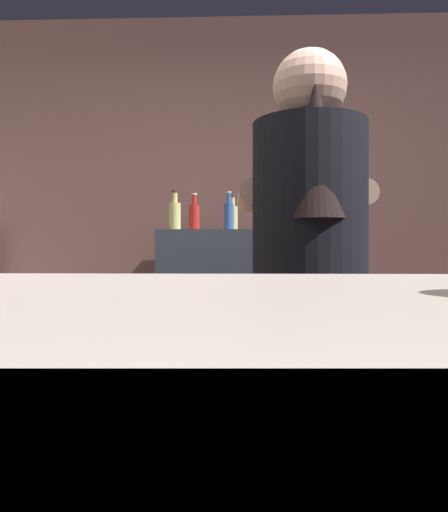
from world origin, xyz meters
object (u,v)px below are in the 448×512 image
chefs_knife (370,295)px  bottle_vinegar (175,215)px  bartender (310,284)px  mixing_bowl (162,287)px  bottle_olive_oil (233,217)px  bottle_soy (229,215)px  bottle_hot_sauce (194,216)px

chefs_knife → bottle_vinegar: (-0.92, 1.32, 0.41)m
bartender → chefs_knife: bearing=-36.8°
mixing_bowl → bottle_olive_oil: size_ratio=0.77×
bottle_vinegar → bottle_soy: bearing=-4.7°
chefs_knife → bottle_vinegar: 1.66m
mixing_bowl → bottle_vinegar: bearing=95.2°
bartender → chefs_knife: (0.28, 0.40, -0.07)m
bartender → chefs_knife: size_ratio=6.88×
bottle_olive_oil → bottle_soy: 0.13m
bottle_vinegar → bottle_hot_sauce: (0.12, 0.09, -0.00)m
mixing_bowl → bottle_hot_sauce: (0.01, 1.27, 0.38)m
bottle_olive_oil → bottle_vinegar: (-0.37, -0.10, 0.01)m
bartender → bottle_olive_oil: bearing=6.3°
bottle_soy → bottle_vinegar: bottle_vinegar is taller
bottle_vinegar → bottle_hot_sauce: size_ratio=1.03×
bottle_olive_oil → bottle_soy: size_ratio=0.96×
bartender → bottle_soy: size_ratio=6.73×
bottle_soy → bottle_hot_sauce: 0.26m
bottle_olive_oil → bottle_vinegar: size_ratio=0.92×
chefs_knife → bottle_vinegar: bottle_vinegar is taller
bartender → bottle_vinegar: bearing=18.3°
bottle_vinegar → bottle_olive_oil: bearing=14.8°
chefs_knife → bottle_hot_sauce: bearing=140.9°
bottle_vinegar → bottle_hot_sauce: bearing=38.3°
chefs_knife → bartender: bearing=-103.4°
bartender → bottle_olive_oil: 1.87m
bottle_soy → chefs_knife: bearing=-66.1°
mixing_bowl → bottle_soy: size_ratio=0.74×
bartender → bottle_soy: bartender is taller
bartender → bottle_vinegar: bartender is taller
bottle_hot_sauce → chefs_knife: bearing=-60.3°
chefs_knife → mixing_bowl: bearing=-168.7°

